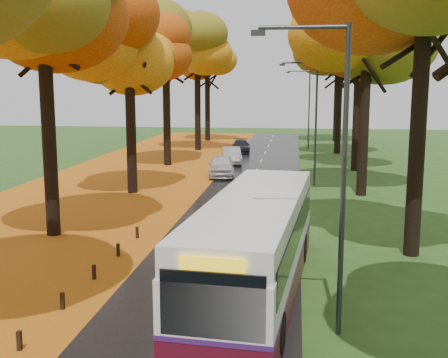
% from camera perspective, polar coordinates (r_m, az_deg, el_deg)
% --- Properties ---
extents(road, '(6.50, 90.00, 0.04)m').
position_cam_1_polar(road, '(32.05, 1.88, -2.16)').
color(road, black).
rests_on(road, ground).
extents(centre_line, '(0.12, 90.00, 0.01)m').
position_cam_1_polar(centre_line, '(32.05, 1.88, -2.12)').
color(centre_line, silver).
rests_on(centre_line, road).
extents(leaf_verge, '(12.00, 90.00, 0.02)m').
position_cam_1_polar(leaf_verge, '(34.10, -13.36, -1.73)').
color(leaf_verge, '#943A0D').
rests_on(leaf_verge, ground).
extents(leaf_drift, '(0.90, 90.00, 0.01)m').
position_cam_1_polar(leaf_drift, '(32.48, -3.49, -1.98)').
color(leaf_drift, '#C57614').
rests_on(leaf_drift, road).
extents(trees_left, '(9.20, 74.00, 13.88)m').
position_cam_1_polar(trees_left, '(34.96, -9.87, 14.35)').
color(trees_left, black).
rests_on(trees_left, ground).
extents(trees_right, '(9.30, 74.20, 13.96)m').
position_cam_1_polar(trees_right, '(33.58, 15.03, 14.64)').
color(trees_right, black).
rests_on(trees_right, ground).
extents(streetlamp_near, '(2.45, 0.18, 8.00)m').
position_cam_1_polar(streetlamp_near, '(14.39, 11.12, 2.18)').
color(streetlamp_near, '#333538').
rests_on(streetlamp_near, ground).
extents(streetlamp_mid, '(2.45, 0.18, 8.00)m').
position_cam_1_polar(streetlamp_mid, '(36.30, 8.94, 6.57)').
color(streetlamp_mid, '#333538').
rests_on(streetlamp_mid, ground).
extents(streetlamp_far, '(2.45, 0.18, 8.00)m').
position_cam_1_polar(streetlamp_far, '(58.28, 8.40, 7.66)').
color(streetlamp_far, '#333538').
rests_on(streetlamp_far, ground).
extents(bus, '(3.64, 11.78, 3.05)m').
position_cam_1_polar(bus, '(17.61, 3.20, -6.54)').
color(bus, '#500C1D').
rests_on(bus, road).
extents(car_white, '(2.34, 4.67, 1.53)m').
position_cam_1_polar(car_white, '(40.21, -0.26, 1.37)').
color(car_white, silver).
rests_on(car_white, road).
extents(car_silver, '(2.23, 4.36, 1.37)m').
position_cam_1_polar(car_silver, '(46.65, 0.76, 2.40)').
color(car_silver, '#9DA0A5').
rests_on(car_silver, road).
extents(car_dark, '(2.12, 4.34, 1.22)m').
position_cam_1_polar(car_dark, '(54.63, 1.74, 3.36)').
color(car_dark, black).
rests_on(car_dark, road).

